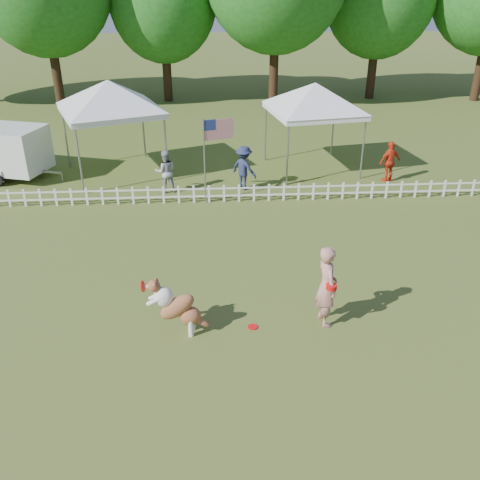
{
  "coord_description": "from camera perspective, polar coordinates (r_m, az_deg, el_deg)",
  "views": [
    {
      "loc": [
        -0.7,
        -9.5,
        6.97
      ],
      "look_at": [
        -0.01,
        2.0,
        1.1
      ],
      "focal_mm": 40.0,
      "sensor_mm": 36.0,
      "label": 1
    }
  ],
  "objects": [
    {
      "name": "spectator_a",
      "position": [
        18.67,
        -7.95,
        7.25
      ],
      "size": [
        0.81,
        0.68,
        1.48
      ],
      "primitive_type": "imported",
      "rotation": [
        0.0,
        0.0,
        3.31
      ],
      "color": "#A1A1A7",
      "rests_on": "ground"
    },
    {
      "name": "frisbee_on_turf",
      "position": [
        11.77,
        1.37,
        -9.25
      ],
      "size": [
        0.24,
        0.24,
        0.02
      ],
      "primitive_type": "cylinder",
      "rotation": [
        0.0,
        0.0,
        0.12
      ],
      "color": "red",
      "rests_on": "ground"
    },
    {
      "name": "ground",
      "position": [
        11.81,
        0.66,
        -9.19
      ],
      "size": [
        120.0,
        120.0,
        0.0
      ],
      "primitive_type": "plane",
      "color": "#40561B",
      "rests_on": "ground"
    },
    {
      "name": "handler",
      "position": [
        11.58,
        9.22,
        -4.85
      ],
      "size": [
        0.56,
        0.75,
        1.86
      ],
      "primitive_type": "imported",
      "rotation": [
        0.0,
        0.0,
        1.75
      ],
      "color": "tan",
      "rests_on": "ground"
    },
    {
      "name": "canopy_tent_right",
      "position": [
        20.69,
        7.77,
        11.73
      ],
      "size": [
        3.59,
        3.59,
        3.21
      ],
      "primitive_type": null,
      "rotation": [
        0.0,
        0.0,
        0.17
      ],
      "color": "white",
      "rests_on": "ground"
    },
    {
      "name": "picket_fence",
      "position": [
        17.81,
        -0.92,
        5.01
      ],
      "size": [
        22.0,
        0.08,
        0.6
      ],
      "primitive_type": null,
      "color": "white",
      "rests_on": "ground"
    },
    {
      "name": "spectator_b",
      "position": [
        18.74,
        0.43,
        7.7
      ],
      "size": [
        1.13,
        1.11,
        1.55
      ],
      "primitive_type": "imported",
      "rotation": [
        0.0,
        0.0,
        2.39
      ],
      "color": "#212848",
      "rests_on": "ground"
    },
    {
      "name": "spectator_c",
      "position": [
        20.21,
        15.68,
        8.04
      ],
      "size": [
        0.94,
        0.66,
        1.49
      ],
      "primitive_type": "imported",
      "rotation": [
        0.0,
        0.0,
        3.52
      ],
      "color": "red",
      "rests_on": "ground"
    },
    {
      "name": "tree_center_left",
      "position": [
        32.15,
        -8.18,
        23.07
      ],
      "size": [
        6.0,
        6.0,
        9.8
      ],
      "primitive_type": null,
      "color": "#1F5C1A",
      "rests_on": "ground"
    },
    {
      "name": "tree_right",
      "position": [
        33.49,
        14.63,
        23.2
      ],
      "size": [
        6.2,
        6.2,
        10.4
      ],
      "primitive_type": null,
      "color": "#1F5C1A",
      "rests_on": "ground"
    },
    {
      "name": "flag_pole",
      "position": [
        17.42,
        -3.81,
        8.31
      ],
      "size": [
        1.06,
        0.46,
        2.81
      ],
      "primitive_type": null,
      "rotation": [
        0.0,
        0.0,
        0.33
      ],
      "color": "gray",
      "rests_on": "ground"
    },
    {
      "name": "canopy_tent_left",
      "position": [
        20.47,
        -13.41,
        11.37
      ],
      "size": [
        4.27,
        4.27,
        3.41
      ],
      "primitive_type": null,
      "rotation": [
        0.0,
        0.0,
        0.37
      ],
      "color": "white",
      "rests_on": "ground"
    },
    {
      "name": "dog",
      "position": [
        11.34,
        -6.62,
        -7.1
      ],
      "size": [
        1.29,
        0.57,
        1.29
      ],
      "primitive_type": null,
      "rotation": [
        0.0,
        0.0,
        -0.12
      ],
      "color": "brown",
      "rests_on": "ground"
    }
  ]
}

